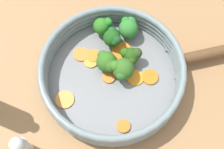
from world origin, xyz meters
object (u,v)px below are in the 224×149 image
carrot_slice_0 (122,51)px  carrot_slice_10 (65,100)px  broccoli_floret_2 (113,38)px  salt_shaker (21,147)px  carrot_slice_6 (81,54)px  carrot_slice_1 (150,77)px  carrot_slice_9 (135,78)px  broccoli_floret_4 (131,56)px  skillet (112,79)px  broccoli_floret_0 (104,25)px  broccoli_floret_3 (122,69)px  carrot_slice_2 (91,62)px  carrot_slice_7 (125,57)px  carrot_slice_3 (124,126)px  broccoli_floret_5 (107,62)px  carrot_slice_5 (93,56)px  carrot_slice_4 (125,66)px  carrot_slice_8 (109,79)px  broccoli_floret_1 (129,27)px

carrot_slice_0 → carrot_slice_10: (0.14, 0.09, -0.00)m
broccoli_floret_2 → salt_shaker: size_ratio=0.58×
carrot_slice_0 → carrot_slice_6: size_ratio=1.27×
carrot_slice_1 → carrot_slice_10: same height
carrot_slice_9 → broccoli_floret_4: size_ratio=0.79×
carrot_slice_0 → broccoli_floret_4: (-0.01, 0.03, 0.03)m
skillet → broccoli_floret_0: size_ratio=6.24×
carrot_slice_10 → broccoli_floret_0: (-0.11, -0.15, 0.03)m
broccoli_floret_4 → salt_shaker: 0.29m
carrot_slice_9 → broccoli_floret_3: 0.04m
carrot_slice_10 → carrot_slice_2: bearing=-132.4°
broccoli_floret_2 → carrot_slice_2: bearing=29.8°
carrot_slice_0 → carrot_slice_7: 0.02m
carrot_slice_10 → carrot_slice_3: bearing=143.5°
broccoli_floret_0 → carrot_slice_9: bearing=108.9°
carrot_slice_3 → carrot_slice_7: bearing=-103.3°
broccoli_floret_2 → carrot_slice_7: bearing=118.7°
broccoli_floret_2 → broccoli_floret_5: broccoli_floret_2 is taller
carrot_slice_10 → broccoli_floret_5: size_ratio=0.74×
carrot_slice_1 → carrot_slice_7: size_ratio=0.98×
carrot_slice_5 → broccoli_floret_3: bearing=131.9°
carrot_slice_4 → carrot_slice_8: size_ratio=1.37×
carrot_slice_7 → broccoli_floret_4: broccoli_floret_4 is taller
skillet → carrot_slice_1: (-0.08, 0.02, 0.01)m
carrot_slice_1 → carrot_slice_4: size_ratio=0.94×
carrot_slice_3 → carrot_slice_5: (0.03, -0.17, 0.00)m
carrot_slice_1 → broccoli_floret_3: size_ratio=0.65×
skillet → carrot_slice_0: 0.07m
broccoli_floret_0 → carrot_slice_4: bearing=106.3°
carrot_slice_3 → salt_shaker: salt_shaker is taller
carrot_slice_0 → broccoli_floret_0: size_ratio=0.95×
skillet → broccoli_floret_4: 0.07m
carrot_slice_1 → broccoli_floret_5: broccoli_floret_5 is taller
carrot_slice_7 → broccoli_floret_4: bearing=126.9°
carrot_slice_7 → broccoli_floret_5: 0.05m
broccoli_floret_3 → carrot_slice_6: bearing=-40.8°
carrot_slice_7 → carrot_slice_6: bearing=-15.8°
broccoli_floret_5 → salt_shaker: 0.25m
carrot_slice_5 → broccoli_floret_4: (-0.08, 0.03, 0.03)m
carrot_slice_4 → carrot_slice_9: carrot_slice_4 is taller
carrot_slice_7 → salt_shaker: (0.24, 0.16, 0.03)m
carrot_slice_10 → broccoli_floret_1: (-0.17, -0.13, 0.03)m
broccoli_floret_3 → carrot_slice_8: bearing=10.1°
broccoli_floret_4 → salt_shaker: bearing=30.4°
skillet → carrot_slice_6: size_ratio=8.34×
salt_shaker → broccoli_floret_5: bearing=-143.8°
broccoli_floret_1 → broccoli_floret_5: 0.10m
carrot_slice_1 → skillet: bearing=-12.2°
carrot_slice_4 → broccoli_floret_4: 0.03m
carrot_slice_4 → carrot_slice_5: (0.06, -0.04, 0.00)m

